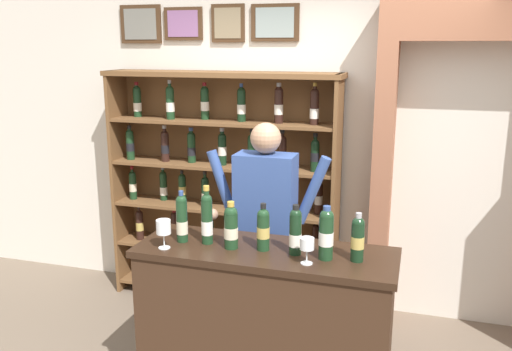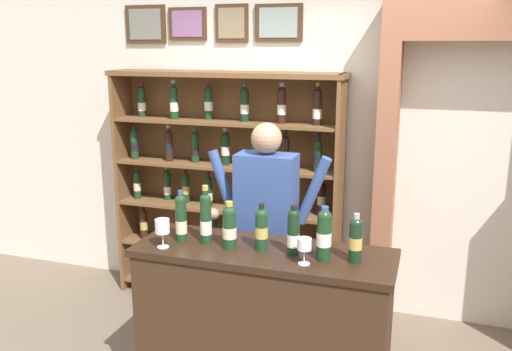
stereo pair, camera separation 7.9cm
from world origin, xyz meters
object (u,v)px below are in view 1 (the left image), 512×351
at_px(shopkeeper, 265,216).
at_px(wine_glass_right, 164,228).
at_px(tasting_bottle_riserva, 263,228).
at_px(wine_glass_spare, 307,245).
at_px(tasting_counter, 265,333).
at_px(tasting_bottle_rosso, 295,231).
at_px(wine_shelf, 224,184).
at_px(tasting_bottle_grappa, 358,238).
at_px(tasting_bottle_bianco, 207,218).
at_px(tasting_bottle_super_tuscan, 231,226).
at_px(tasting_bottle_chianti, 326,233).
at_px(tasting_bottle_prosecco, 182,219).

distance_m(shopkeeper, wine_glass_right, 0.84).
xyz_separation_m(tasting_bottle_riserva, wine_glass_spare, (0.28, -0.13, -0.02)).
xyz_separation_m(tasting_counter, wine_glass_right, (-0.56, -0.15, 0.65)).
bearing_deg(tasting_counter, tasting_bottle_rosso, -5.06).
height_order(wine_shelf, tasting_bottle_grappa, wine_shelf).
xyz_separation_m(tasting_bottle_grappa, wine_glass_spare, (-0.25, -0.12, -0.03)).
height_order(shopkeeper, tasting_bottle_bianco, shopkeeper).
relative_size(tasting_bottle_riserva, wine_glass_spare, 1.89).
bearing_deg(tasting_bottle_grappa, wine_glass_spare, -154.75).
bearing_deg(tasting_bottle_super_tuscan, shopkeeper, 87.55).
bearing_deg(tasting_bottle_rosso, tasting_bottle_riserva, 176.93).
bearing_deg(tasting_bottle_super_tuscan, tasting_counter, 9.53).
bearing_deg(tasting_bottle_bianco, tasting_counter, -0.53).
bearing_deg(tasting_counter, tasting_bottle_chianti, -5.75).
distance_m(tasting_bottle_bianco, tasting_bottle_rosso, 0.53).
relative_size(tasting_bottle_riserva, tasting_bottle_grappa, 1.02).
bearing_deg(wine_glass_right, tasting_bottle_grappa, 7.05).
bearing_deg(tasting_bottle_bianco, tasting_bottle_super_tuscan, -12.54).
distance_m(tasting_counter, tasting_bottle_bianco, 0.76).
bearing_deg(tasting_bottle_chianti, shopkeeper, 129.68).
bearing_deg(tasting_bottle_chianti, tasting_bottle_grappa, 7.58).
height_order(tasting_bottle_riserva, tasting_bottle_chianti, tasting_bottle_chianti).
height_order(tasting_bottle_riserva, wine_glass_right, tasting_bottle_riserva).
xyz_separation_m(wine_shelf, tasting_bottle_grappa, (1.28, -1.39, 0.15)).
bearing_deg(tasting_bottle_chianti, tasting_bottle_riserva, 175.29).
height_order(wine_shelf, tasting_bottle_bianco, wine_shelf).
relative_size(wine_shelf, wine_glass_right, 11.75).
relative_size(tasting_bottle_rosso, wine_glass_right, 1.69).
bearing_deg(tasting_bottle_grappa, tasting_bottle_super_tuscan, -178.47).
bearing_deg(tasting_bottle_prosecco, tasting_bottle_rosso, -0.11).
relative_size(wine_shelf, tasting_bottle_rosso, 6.95).
bearing_deg(tasting_bottle_chianti, tasting_counter, 174.25).
bearing_deg(tasting_bottle_riserva, tasting_bottle_rosso, -3.07).
height_order(tasting_bottle_riserva, wine_glass_spare, tasting_bottle_riserva).
bearing_deg(tasting_counter, tasting_bottle_grappa, -1.48).
xyz_separation_m(tasting_bottle_bianco, wine_glass_right, (-0.21, -0.15, -0.03)).
height_order(wine_shelf, tasting_bottle_prosecco, wine_shelf).
xyz_separation_m(tasting_counter, wine_glass_spare, (0.27, -0.13, 0.63)).
relative_size(tasting_counter, tasting_bottle_chianti, 4.97).
distance_m(shopkeeper, tasting_bottle_prosecco, 0.71).
bearing_deg(wine_glass_spare, tasting_bottle_bianco, 167.74).
bearing_deg(shopkeeper, tasting_bottle_chianti, -50.32).
xyz_separation_m(tasting_bottle_super_tuscan, tasting_bottle_chianti, (0.54, -0.00, 0.02)).
distance_m(tasting_bottle_prosecco, tasting_bottle_riserva, 0.50).
bearing_deg(wine_glass_right, tasting_counter, 14.71).
relative_size(tasting_bottle_riserva, tasting_bottle_rosso, 0.96).
bearing_deg(tasting_bottle_chianti, wine_glass_right, -173.04).
bearing_deg(tasting_bottle_super_tuscan, wine_glass_spare, -12.16).
height_order(shopkeeper, tasting_bottle_riserva, shopkeeper).
distance_m(tasting_bottle_riserva, wine_glass_right, 0.57).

